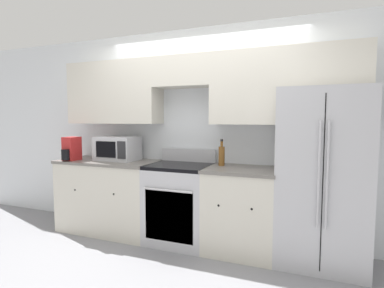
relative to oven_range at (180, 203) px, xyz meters
The scene contains 9 objects.
ground_plane 0.59m from the oven_range, 62.87° to the right, with size 12.00×12.00×0.00m, color gray.
wall_back 1.09m from the oven_range, 58.32° to the left, with size 8.00×0.39×2.60m.
lower_cabinets_left 1.01m from the oven_range, behind, with size 1.32×0.64×0.94m.
lower_cabinets_right 0.74m from the oven_range, ahead, with size 0.78×0.64×0.94m.
oven_range is the anchor object (origin of this frame).
refrigerator 1.61m from the oven_range, ahead, with size 0.86×0.75×1.78m.
microwave 1.11m from the oven_range, behind, with size 0.53×0.37×0.31m.
bottle 0.77m from the oven_range, 11.94° to the left, with size 0.07×0.07×0.31m.
paper_towel_holder 1.60m from the oven_range, behind, with size 0.16×0.26×0.31m.
Camera 1 is at (1.26, -2.92, 1.48)m, focal length 28.00 mm.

